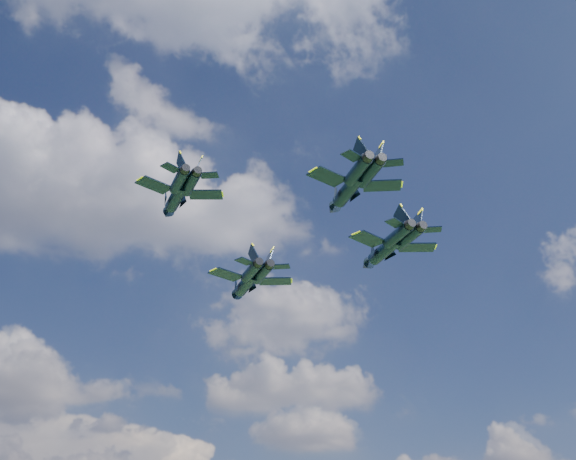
# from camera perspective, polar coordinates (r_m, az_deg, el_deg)

# --- Properties ---
(jet_lead) EXTENTS (13.30, 17.65, 4.16)m
(jet_lead) POSITION_cam_1_polar(r_m,az_deg,el_deg) (114.19, -3.37, -4.26)
(jet_lead) COLOR black
(jet_left) EXTENTS (11.28, 15.08, 3.55)m
(jet_left) POSITION_cam_1_polar(r_m,az_deg,el_deg) (95.54, -8.86, 2.54)
(jet_left) COLOR black
(jet_right) EXTENTS (13.11, 17.47, 4.11)m
(jet_right) POSITION_cam_1_polar(r_m,az_deg,el_deg) (104.24, 7.57, -1.60)
(jet_right) COLOR black
(jet_slot) EXTENTS (11.64, 15.26, 3.61)m
(jet_slot) POSITION_cam_1_polar(r_m,az_deg,el_deg) (85.70, 4.71, 3.14)
(jet_slot) COLOR black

